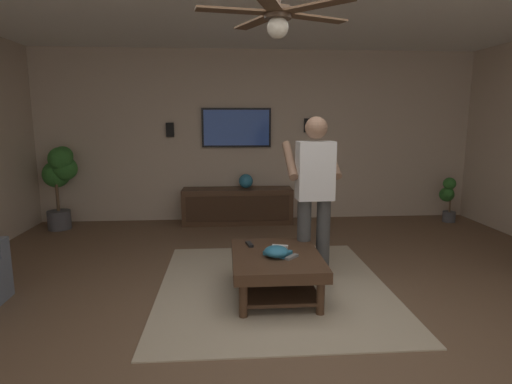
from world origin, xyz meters
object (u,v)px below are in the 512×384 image
(remote_black, at_px, (250,244))
(wall_speaker_left, at_px, (308,125))
(ceiling_fan, at_px, (278,17))
(book, at_px, (278,253))
(potted_plant_tall, at_px, (60,174))
(potted_plant_short, at_px, (448,196))
(remote_grey, at_px, (292,257))
(remote_white, at_px, (280,246))
(tv, at_px, (236,128))
(bowl, at_px, (276,251))
(vase_round, at_px, (246,181))
(wall_speaker_right, at_px, (170,130))
(coffee_table, at_px, (276,265))
(media_console, at_px, (238,206))
(person_standing, at_px, (314,188))

(remote_black, height_order, wall_speaker_left, wall_speaker_left)
(ceiling_fan, bearing_deg, book, -9.77)
(potted_plant_tall, xyz_separation_m, potted_plant_short, (-0.05, -5.93, -0.40))
(remote_grey, bearing_deg, wall_speaker_left, 31.15)
(remote_black, distance_m, remote_grey, 0.53)
(remote_white, distance_m, remote_grey, 0.32)
(tv, relative_size, wall_speaker_left, 4.93)
(bowl, relative_size, vase_round, 0.99)
(book, height_order, wall_speaker_right, wall_speaker_right)
(potted_plant_short, xyz_separation_m, book, (-2.58, 3.03, 0.00))
(coffee_table, distance_m, ceiling_fan, 2.10)
(book, bearing_deg, potted_plant_tall, -6.24)
(potted_plant_short, xyz_separation_m, remote_black, (-2.29, 3.27, -0.00))
(potted_plant_short, relative_size, book, 3.25)
(remote_grey, bearing_deg, bowl, 112.91)
(bowl, xyz_separation_m, remote_black, (0.35, 0.22, -0.04))
(coffee_table, distance_m, bowl, 0.17)
(book, relative_size, vase_round, 1.00)
(remote_white, height_order, book, book)
(media_console, height_order, person_standing, person_standing)
(person_standing, distance_m, ceiling_fan, 1.73)
(tv, relative_size, remote_white, 7.23)
(tv, height_order, wall_speaker_right, tv)
(media_console, height_order, wall_speaker_right, wall_speaker_right)
(tv, bearing_deg, wall_speaker_left, 90.66)
(vase_round, height_order, ceiling_fan, ceiling_fan)
(remote_white, xyz_separation_m, ceiling_fan, (-0.61, 0.12, 1.94))
(coffee_table, distance_m, media_console, 2.74)
(wall_speaker_left, height_order, ceiling_fan, ceiling_fan)
(potted_plant_tall, bearing_deg, potted_plant_short, -90.52)
(book, relative_size, ceiling_fan, 0.19)
(potted_plant_tall, bearing_deg, media_console, -87.62)
(vase_round, bearing_deg, remote_white, -175.56)
(coffee_table, relative_size, potted_plant_short, 1.40)
(media_console, height_order, vase_round, vase_round)
(tv, bearing_deg, wall_speaker_right, -90.73)
(tv, height_order, person_standing, tv)
(potted_plant_tall, distance_m, vase_round, 2.75)
(wall_speaker_right, bearing_deg, remote_grey, -155.22)
(ceiling_fan, bearing_deg, person_standing, -29.79)
(person_standing, bearing_deg, coffee_table, 132.75)
(tv, bearing_deg, book, 5.51)
(book, bearing_deg, remote_black, -14.58)
(remote_black, distance_m, wall_speaker_right, 3.09)
(remote_grey, distance_m, vase_round, 2.92)
(coffee_table, bearing_deg, remote_white, -17.37)
(remote_grey, relative_size, ceiling_fan, 0.13)
(coffee_table, relative_size, media_console, 0.59)
(coffee_table, height_order, wall_speaker_right, wall_speaker_right)
(remote_white, height_order, vase_round, vase_round)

